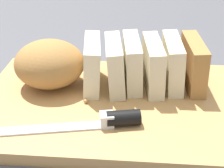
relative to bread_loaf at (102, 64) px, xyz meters
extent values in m
plane|color=#4C4C51|center=(0.02, -0.05, -0.06)|extent=(3.00, 3.00, 0.00)
cube|color=tan|center=(0.02, -0.05, -0.05)|extent=(0.46, 0.30, 0.02)
ellipsoid|color=#A8753D|center=(-0.09, -0.01, 0.00)|extent=(0.13, 0.12, 0.08)
cube|color=beige|center=(-0.02, 0.00, 0.00)|extent=(0.05, 0.11, 0.09)
cube|color=beige|center=(0.02, 0.00, 0.00)|extent=(0.05, 0.11, 0.09)
cube|color=beige|center=(0.05, 0.01, 0.00)|extent=(0.04, 0.11, 0.09)
cube|color=beige|center=(0.09, 0.01, 0.00)|extent=(0.04, 0.11, 0.09)
cube|color=beige|center=(0.13, 0.02, 0.00)|extent=(0.04, 0.11, 0.09)
cube|color=#A8753D|center=(0.16, 0.02, 0.00)|extent=(0.04, 0.11, 0.09)
cube|color=silver|center=(-0.09, -0.15, -0.04)|extent=(0.24, 0.07, 0.00)
cylinder|color=black|center=(0.05, -0.11, -0.03)|extent=(0.05, 0.03, 0.02)
cube|color=silver|center=(0.02, -0.12, -0.03)|extent=(0.02, 0.02, 0.02)
sphere|color=tan|center=(-0.02, 0.03, -0.04)|extent=(0.00, 0.00, 0.00)
sphere|color=tan|center=(0.07, -0.04, -0.04)|extent=(0.00, 0.00, 0.00)
sphere|color=tan|center=(-0.02, -0.06, -0.04)|extent=(0.01, 0.01, 0.01)
camera|label=1|loc=(0.07, -0.48, 0.25)|focal=49.27mm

